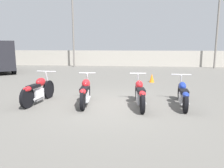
{
  "coord_description": "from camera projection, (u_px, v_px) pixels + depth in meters",
  "views": [
    {
      "loc": [
        0.84,
        -6.9,
        1.96
      ],
      "look_at": [
        0.0,
        0.38,
        0.65
      ],
      "focal_mm": 35.0,
      "sensor_mm": 36.0,
      "label": 1
    }
  ],
  "objects": [
    {
      "name": "motorcycle_slot_1",
      "position": [
        85.0,
        92.0,
        7.25
      ],
      "size": [
        0.58,
        2.03,
        1.0
      ],
      "rotation": [
        0.0,
        0.0,
        0.11
      ],
      "color": "black",
      "rests_on": "ground_plane"
    },
    {
      "name": "light_pole_left",
      "position": [
        219.0,
        8.0,
        17.86
      ],
      "size": [
        0.7,
        0.35,
        8.47
      ],
      "color": "slate",
      "rests_on": "ground_plane"
    },
    {
      "name": "traffic_cone_near",
      "position": [
        152.0,
        78.0,
        11.63
      ],
      "size": [
        0.27,
        0.27,
        0.46
      ],
      "color": "orange",
      "rests_on": "ground_plane"
    },
    {
      "name": "motorcycle_slot_3",
      "position": [
        183.0,
        94.0,
        7.06
      ],
      "size": [
        0.67,
        2.16,
        0.95
      ],
      "rotation": [
        0.0,
        0.0,
        -0.08
      ],
      "color": "black",
      "rests_on": "ground_plane"
    },
    {
      "name": "motorcycle_slot_2",
      "position": [
        140.0,
        94.0,
        7.01
      ],
      "size": [
        0.56,
        2.2,
        1.0
      ],
      "rotation": [
        0.0,
        0.0,
        0.09
      ],
      "color": "black",
      "rests_on": "ground_plane"
    },
    {
      "name": "ground_plane",
      "position": [
        111.0,
        105.0,
        7.19
      ],
      "size": [
        60.0,
        60.0,
        0.0
      ],
      "primitive_type": "plane",
      "color": "#5B5954"
    },
    {
      "name": "motorcycle_slot_0",
      "position": [
        38.0,
        90.0,
        7.42
      ],
      "size": [
        0.73,
        2.02,
        1.04
      ],
      "rotation": [
        0.0,
        0.0,
        -0.11
      ],
      "color": "black",
      "rests_on": "ground_plane"
    },
    {
      "name": "light_pole_right",
      "position": [
        73.0,
        13.0,
        19.2
      ],
      "size": [
        0.7,
        0.35,
        8.07
      ],
      "color": "slate",
      "rests_on": "ground_plane"
    },
    {
      "name": "fence_back",
      "position": [
        128.0,
        58.0,
        20.55
      ],
      "size": [
        40.0,
        0.04,
        1.46
      ],
      "color": "#9E998E",
      "rests_on": "ground_plane"
    }
  ]
}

